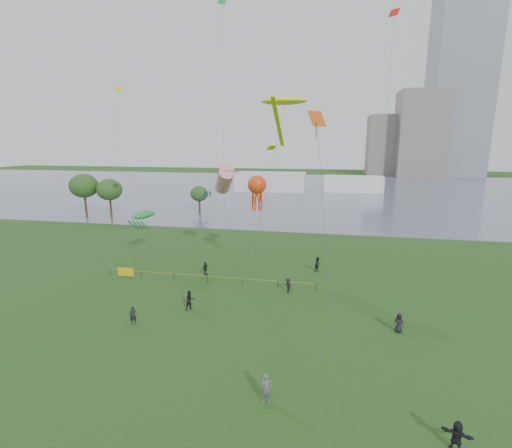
% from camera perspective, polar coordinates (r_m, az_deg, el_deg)
% --- Properties ---
extents(ground_plane, '(400.00, 400.00, 0.00)m').
position_cam_1_polar(ground_plane, '(28.17, -4.21, -20.63)').
color(ground_plane, '#173711').
extents(lake, '(400.00, 120.00, 0.08)m').
position_cam_1_polar(lake, '(123.84, 8.12, 5.20)').
color(lake, slate).
rests_on(lake, ground_plane).
extents(tower, '(24.00, 24.00, 120.00)m').
position_cam_1_polar(tower, '(203.60, 29.34, 23.62)').
color(tower, slate).
rests_on(tower, ground_plane).
extents(building_mid, '(20.00, 20.00, 38.00)m').
position_cam_1_polar(building_mid, '(188.94, 23.84, 12.52)').
color(building_mid, slate).
rests_on(building_mid, ground_plane).
extents(building_low, '(16.00, 18.00, 28.00)m').
position_cam_1_polar(building_low, '(192.43, 19.18, 11.36)').
color(building_low, slate).
rests_on(building_low, ground_plane).
extents(pavilion_left, '(22.00, 8.00, 6.00)m').
position_cam_1_polar(pavilion_left, '(119.80, 2.25, 6.51)').
color(pavilion_left, silver).
rests_on(pavilion_left, ground_plane).
extents(pavilion_right, '(18.00, 7.00, 5.00)m').
position_cam_1_polar(pavilion_right, '(121.64, 14.73, 5.97)').
color(pavilion_right, white).
rests_on(pavilion_right, ground_plane).
extents(trees, '(26.84, 13.13, 9.05)m').
position_cam_1_polar(trees, '(82.99, -21.42, 5.11)').
color(trees, '#352418').
rests_on(trees, ground_plane).
extents(fence, '(24.07, 0.07, 1.05)m').
position_cam_1_polar(fence, '(44.46, -15.06, -7.45)').
color(fence, black).
rests_on(fence, ground_plane).
extents(kite_flyer, '(0.81, 0.68, 1.88)m').
position_cam_1_polar(kite_flyer, '(24.27, 1.62, -24.00)').
color(kite_flyer, '#575A5F').
rests_on(kite_flyer, ground_plane).
extents(spectator_a, '(1.14, 1.14, 1.86)m').
position_cam_1_polar(spectator_a, '(35.84, -10.12, -11.50)').
color(spectator_a, black).
rests_on(spectator_a, ground_plane).
extents(spectator_b, '(1.14, 1.10, 1.56)m').
position_cam_1_polar(spectator_b, '(39.28, 4.93, -9.40)').
color(spectator_b, black).
rests_on(spectator_b, ground_plane).
extents(spectator_c, '(0.83, 0.98, 1.58)m').
position_cam_1_polar(spectator_c, '(44.49, -7.81, -6.79)').
color(spectator_c, black).
rests_on(spectator_c, ground_plane).
extents(spectator_d, '(0.95, 0.81, 1.65)m').
position_cam_1_polar(spectator_d, '(33.70, 21.12, -13.99)').
color(spectator_d, black).
rests_on(spectator_d, ground_plane).
extents(spectator_e, '(1.60, 0.98, 1.65)m').
position_cam_1_polar(spectator_e, '(23.88, 28.51, -26.75)').
color(spectator_e, black).
rests_on(spectator_e, ground_plane).
extents(spectator_f, '(0.67, 0.57, 1.58)m').
position_cam_1_polar(spectator_f, '(34.56, -18.38, -13.17)').
color(spectator_f, black).
rests_on(spectator_f, ground_plane).
extents(spectator_g, '(1.10, 1.12, 1.82)m').
position_cam_1_polar(spectator_g, '(45.80, 9.50, -6.13)').
color(spectator_g, black).
rests_on(spectator_g, ground_plane).
extents(kite_stingray, '(5.50, 9.96, 19.83)m').
position_cam_1_polar(kite_stingray, '(39.54, 4.30, 18.22)').
color(kite_stingray, '#3F3F42').
extents(kite_windsock, '(5.78, 8.47, 12.89)m').
position_cam_1_polar(kite_windsock, '(45.23, -4.89, 6.78)').
color(kite_windsock, '#3F3F42').
extents(kite_creature, '(2.35, 7.51, 6.83)m').
position_cam_1_polar(kite_creature, '(49.07, -16.92, 1.36)').
color(kite_creature, '#3F3F42').
extents(kite_octopus, '(3.23, 5.58, 11.87)m').
position_cam_1_polar(kite_octopus, '(40.76, 0.16, 5.95)').
color(kite_octopus, '#3F3F42').
extents(kite_delta, '(3.20, 15.79, 18.02)m').
position_cam_1_polar(kite_delta, '(32.29, 9.46, 14.16)').
color(kite_delta, '#3F3F42').
extents(small_kites, '(33.15, 7.70, 10.20)m').
position_cam_1_polar(small_kites, '(46.71, -4.03, 26.72)').
color(small_kites, yellow).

